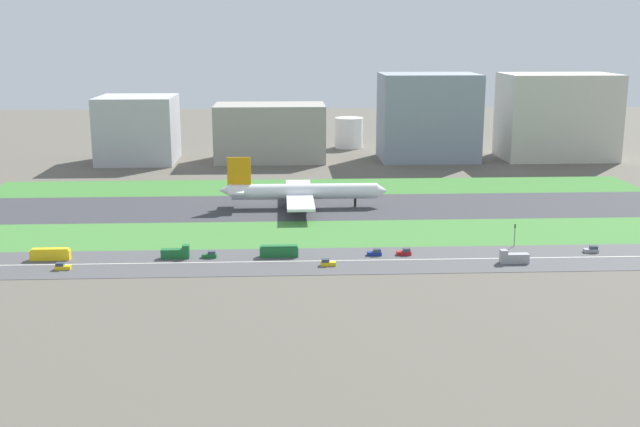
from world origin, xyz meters
The scene contains 23 objects.
ground_plane centered at (0.00, 0.00, 0.00)m, with size 800.00×800.00×0.00m, color #5B564C.
runway centered at (0.00, 0.00, 0.05)m, with size 280.00×46.00×0.10m, color #38383D.
grass_median_north centered at (0.00, 41.00, 0.05)m, with size 280.00×36.00×0.10m, color #3D7A33.
grass_median_south centered at (0.00, -41.00, 0.05)m, with size 280.00×36.00×0.10m, color #427F38.
highway centered at (0.00, -73.00, 0.05)m, with size 280.00×28.00×0.10m, color #4C4C4F.
highway_centerline centered at (0.00, -73.00, 0.11)m, with size 266.00×0.50×0.01m, color silver.
airliner centered at (-8.57, 0.00, 6.23)m, with size 65.00×56.00×19.70m.
truck_0 centered at (52.00, -78.00, 1.67)m, with size 8.40×2.50×4.00m.
car_2 centered at (-78.55, -78.00, 0.92)m, with size 4.40×1.80×2.00m.
truck_1 centered at (-47.48, -68.00, 1.67)m, with size 8.40×2.50×4.00m.
car_3 centered at (-37.45, -68.00, 0.92)m, with size 4.40×1.80×2.00m.
car_1 centered at (21.43, -68.00, 0.92)m, with size 4.40×1.80×2.00m.
car_0 centered at (-2.66, -78.00, 0.92)m, with size 4.40×1.80×2.00m.
bus_1 centered at (-84.62, -68.00, 1.82)m, with size 11.60×2.50×3.50m.
bus_0 centered at (-16.67, -68.00, 1.82)m, with size 11.60×2.50×3.50m.
car_4 centered at (79.40, -68.00, 0.92)m, with size 4.40×1.80×2.00m.
car_5 centered at (12.42, -68.00, 0.92)m, with size 4.40×1.80×2.00m.
traffic_light centered at (57.57, -60.01, 4.29)m, with size 0.36×0.50×7.20m.
terminal_building centered at (-90.00, 114.00, 16.97)m, with size 39.00×39.25×33.94m, color #B2B2B7.
hangar_building centered at (-21.55, 114.00, 14.78)m, with size 57.03×33.10×29.55m, color #9E998E.
office_tower centered at (61.71, 114.00, 22.53)m, with size 50.37×35.85×45.06m, color gray.
cargo_warehouse centered at (130.64, 114.00, 22.42)m, with size 58.05×36.44×44.85m, color beige.
fuel_tank_west centered at (23.81, 159.00, 8.77)m, with size 16.40×16.40×17.53m, color silver.
Camera 1 is at (-15.56, -295.62, 66.33)m, focal length 44.01 mm.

